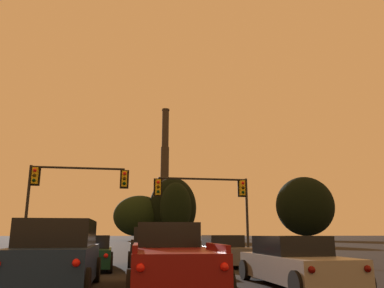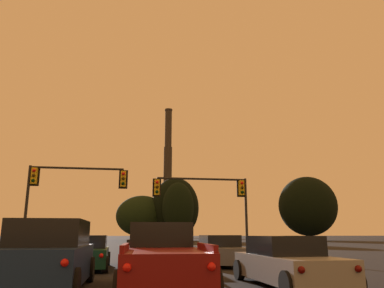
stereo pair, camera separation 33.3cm
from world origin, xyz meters
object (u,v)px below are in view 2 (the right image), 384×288
pickup_truck_center_lane_front (150,248)px  traffic_light_overhead_right (214,195)px  sedan_left_lane_front (87,253)px  sedan_right_lane_second (287,263)px  suv_left_lane_second (49,256)px  traffic_light_overhead_left (63,187)px  pickup_truck_center_lane_second (162,260)px  sedan_right_lane_front (220,251)px  smokestack (167,185)px

pickup_truck_center_lane_front → traffic_light_overhead_right: 8.95m
sedan_left_lane_front → sedan_right_lane_second: 9.22m
sedan_right_lane_second → suv_left_lane_second: suv_left_lane_second is taller
sedan_left_lane_front → traffic_light_overhead_left: (-2.54, 7.50, 3.77)m
pickup_truck_center_lane_second → sedan_right_lane_front: pickup_truck_center_lane_second is taller
pickup_truck_center_lane_front → sedan_right_lane_front: 3.42m
pickup_truck_center_lane_second → sedan_right_lane_front: (3.46, 7.79, -0.14)m
sedan_left_lane_front → sedan_right_lane_front: size_ratio=1.01×
pickup_truck_center_lane_front → pickup_truck_center_lane_second: (-0.05, -8.03, 0.00)m
sedan_left_lane_front → traffic_light_overhead_right: traffic_light_overhead_right is taller
pickup_truck_center_lane_second → smokestack: smokestack is taller
traffic_light_overhead_right → traffic_light_overhead_left: size_ratio=1.06×
sedan_right_lane_front → suv_left_lane_second: bearing=-131.8°
pickup_truck_center_lane_front → sedan_right_lane_front: pickup_truck_center_lane_front is taller
pickup_truck_center_lane_front → traffic_light_overhead_right: traffic_light_overhead_right is taller
pickup_truck_center_lane_second → traffic_light_overhead_left: 15.74m
pickup_truck_center_lane_second → smokestack: size_ratio=0.09×
traffic_light_overhead_right → traffic_light_overhead_left: 10.05m
pickup_truck_center_lane_front → sedan_right_lane_front: (3.41, -0.24, -0.14)m
suv_left_lane_second → traffic_light_overhead_right: 16.80m
sedan_right_lane_front → traffic_light_overhead_left: traffic_light_overhead_left is taller
suv_left_lane_second → smokestack: bearing=83.0°
sedan_left_lane_front → smokestack: size_ratio=0.08×
traffic_light_overhead_left → smokestack: smokestack is taller
sedan_left_lane_front → sedan_right_lane_second: size_ratio=1.00×
suv_left_lane_second → pickup_truck_center_lane_second: bearing=-7.4°
pickup_truck_center_lane_front → traffic_light_overhead_left: traffic_light_overhead_left is taller
sedan_right_lane_front → smokestack: size_ratio=0.08×
pickup_truck_center_lane_front → traffic_light_overhead_left: 9.05m
sedan_right_lane_front → smokestack: bearing=85.0°
sedan_left_lane_front → suv_left_lane_second: 6.52m
suv_left_lane_second → traffic_light_overhead_right: (7.77, 14.54, 3.22)m
sedan_left_lane_front → traffic_light_overhead_left: size_ratio=0.74×
pickup_truck_center_lane_front → sedan_right_lane_second: 8.59m
suv_left_lane_second → smokestack: size_ratio=0.08×
sedan_left_lane_front → suv_left_lane_second: bearing=-94.4°
pickup_truck_center_lane_front → suv_left_lane_second: suv_left_lane_second is taller
sedan_right_lane_front → traffic_light_overhead_right: traffic_light_overhead_right is taller
suv_left_lane_second → sedan_left_lane_front: bearing=87.0°
sedan_left_lane_front → sedan_right_lane_second: same height
pickup_truck_center_lane_second → traffic_light_overhead_right: traffic_light_overhead_right is taller
suv_left_lane_second → pickup_truck_center_lane_front: bearing=67.6°
suv_left_lane_second → smokestack: 160.11m
pickup_truck_center_lane_front → pickup_truck_center_lane_second: bearing=-88.7°
sedan_right_lane_front → suv_left_lane_second: size_ratio=0.96×
sedan_right_lane_second → pickup_truck_center_lane_front: bearing=113.5°
pickup_truck_center_lane_front → traffic_light_overhead_right: bearing=57.3°
sedan_right_lane_front → smokestack: (11.36, 150.12, 22.47)m
pickup_truck_center_lane_front → sedan_right_lane_front: size_ratio=1.18×
pickup_truck_center_lane_front → sedan_right_lane_second: size_ratio=1.17×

